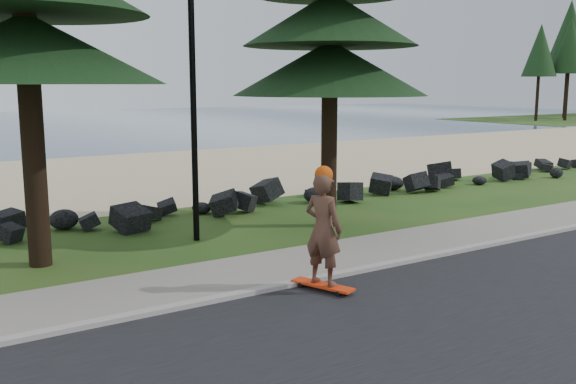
% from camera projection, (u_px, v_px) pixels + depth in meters
% --- Properties ---
extents(ground, '(160.00, 160.00, 0.00)m').
position_uv_depth(ground, '(268.00, 274.00, 12.22)').
color(ground, '#204816').
rests_on(ground, ground).
extents(road, '(160.00, 7.00, 0.02)m').
position_uv_depth(road, '(444.00, 357.00, 8.50)').
color(road, black).
rests_on(road, ground).
extents(kerb, '(160.00, 0.20, 0.10)m').
position_uv_depth(kerb, '(294.00, 284.00, 11.47)').
color(kerb, '#A9A098').
rests_on(kerb, ground).
extents(sidewalk, '(160.00, 2.00, 0.08)m').
position_uv_depth(sidewalk, '(263.00, 269.00, 12.38)').
color(sidewalk, gray).
rests_on(sidewalk, ground).
extents(beach_sand, '(160.00, 15.00, 0.01)m').
position_uv_depth(beach_sand, '(69.00, 180.00, 24.22)').
color(beach_sand, '#D6B88E').
rests_on(beach_sand, ground).
extents(seawall_boulders, '(60.00, 2.40, 1.10)m').
position_uv_depth(seawall_boulders, '(158.00, 222.00, 16.86)').
color(seawall_boulders, black).
rests_on(seawall_boulders, ground).
extents(lamp_post, '(0.25, 0.14, 8.14)m').
position_uv_depth(lamp_post, '(192.00, 58.00, 14.18)').
color(lamp_post, black).
rests_on(lamp_post, ground).
extents(skateboarder, '(0.69, 1.21, 2.20)m').
position_uv_depth(skateboarder, '(323.00, 230.00, 11.03)').
color(skateboarder, red).
rests_on(skateboarder, ground).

